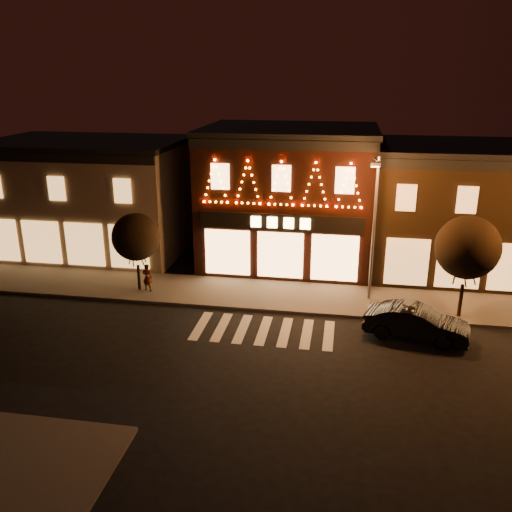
# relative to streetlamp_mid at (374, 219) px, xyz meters

# --- Properties ---
(ground) EXTENTS (120.00, 120.00, 0.00)m
(ground) POSITION_rel_streetlamp_mid_xyz_m (-4.86, -8.11, -4.48)
(ground) COLOR black
(ground) RESTS_ON ground
(sidewalk_far) EXTENTS (44.00, 4.00, 0.15)m
(sidewalk_far) POSITION_rel_streetlamp_mid_xyz_m (-2.86, -0.11, -4.40)
(sidewalk_far) COLOR #47423D
(sidewalk_far) RESTS_ON ground
(building_left) EXTENTS (12.20, 8.28, 7.30)m
(building_left) POSITION_rel_streetlamp_mid_xyz_m (-17.86, 5.88, -0.81)
(building_left) COLOR #716250
(building_left) RESTS_ON ground
(building_pulp) EXTENTS (10.20, 8.34, 8.30)m
(building_pulp) POSITION_rel_streetlamp_mid_xyz_m (-4.86, 5.87, -0.31)
(building_pulp) COLOR black
(building_pulp) RESTS_ON ground
(building_right_a) EXTENTS (9.20, 8.28, 7.50)m
(building_right_a) POSITION_rel_streetlamp_mid_xyz_m (4.64, 5.88, -0.71)
(building_right_a) COLOR #342212
(building_right_a) RESTS_ON ground
(streetlamp_mid) EXTENTS (0.54, 1.69, 7.37)m
(streetlamp_mid) POSITION_rel_streetlamp_mid_xyz_m (0.00, 0.00, 0.00)
(streetlamp_mid) COLOR #59595E
(streetlamp_mid) RESTS_ON sidewalk_far
(tree_left) EXTENTS (2.53, 2.53, 4.24)m
(tree_left) POSITION_rel_streetlamp_mid_xyz_m (-12.23, -0.64, -1.36)
(tree_left) COLOR black
(tree_left) RESTS_ON sidewalk_far
(tree_right) EXTENTS (2.98, 2.98, 4.98)m
(tree_right) POSITION_rel_streetlamp_mid_xyz_m (4.27, -1.28, -0.84)
(tree_right) COLOR black
(tree_right) RESTS_ON sidewalk_far
(dark_sedan) EXTENTS (4.80, 2.57, 1.50)m
(dark_sedan) POSITION_rel_streetlamp_mid_xyz_m (1.98, -3.71, -3.73)
(dark_sedan) COLOR black
(dark_sedan) RESTS_ON ground
(pedestrian) EXTENTS (0.60, 0.43, 1.52)m
(pedestrian) POSITION_rel_streetlamp_mid_xyz_m (-11.70, -0.76, -3.57)
(pedestrian) COLOR gray
(pedestrian) RESTS_ON sidewalk_far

